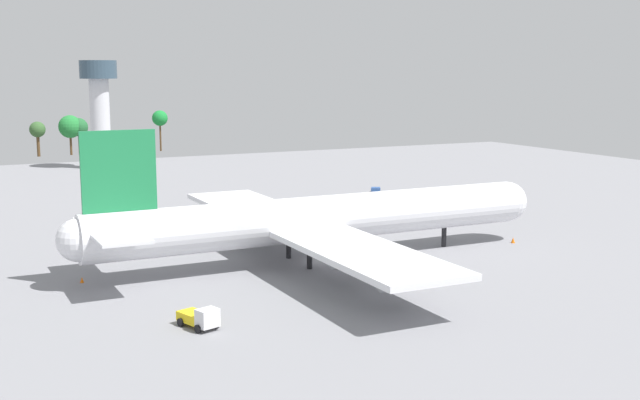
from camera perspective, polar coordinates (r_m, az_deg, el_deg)
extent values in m
plane|color=gray|center=(106.77, 0.00, -4.34)|extent=(269.33, 269.33, 0.00)
cylinder|color=silver|center=(105.58, 0.00, -1.30)|extent=(61.92, 5.91, 5.91)
sphere|color=silver|center=(122.30, 13.11, -0.10)|extent=(5.80, 5.80, 5.80)
sphere|color=silver|center=(96.19, -16.78, -2.73)|extent=(5.03, 5.03, 5.03)
cube|color=#1E7F47|center=(95.86, -14.08, 2.00)|extent=(8.67, 0.50, 9.46)
cube|color=silver|center=(92.12, -14.03, -2.57)|extent=(5.57, 8.87, 0.36)
cube|color=silver|center=(101.23, -15.19, -1.57)|extent=(5.57, 8.87, 0.36)
cube|color=silver|center=(89.93, 2.94, -3.74)|extent=(10.53, 29.72, 0.70)
cube|color=silver|center=(119.49, -4.88, -0.53)|extent=(10.53, 29.72, 0.70)
cylinder|color=gray|center=(94.56, 2.14, -4.08)|extent=(4.73, 2.48, 2.48)
cylinder|color=gray|center=(85.35, 5.68, -5.58)|extent=(4.73, 2.48, 2.48)
cylinder|color=gray|center=(116.07, -3.60, -1.61)|extent=(4.73, 2.48, 2.48)
cylinder|color=gray|center=(126.12, -5.53, -0.76)|extent=(4.73, 2.48, 2.48)
cylinder|color=black|center=(116.41, 8.78, -2.61)|extent=(0.70, 0.70, 2.79)
cylinder|color=black|center=(102.28, -0.75, -4.14)|extent=(0.70, 0.70, 2.79)
cylinder|color=black|center=(108.04, -2.24, -3.42)|extent=(0.70, 0.70, 2.79)
cube|color=silver|center=(79.21, -7.98, -8.28)|extent=(2.40, 2.09, 1.78)
cube|color=yellow|center=(81.16, -8.96, -8.18)|extent=(2.88, 3.59, 0.95)
cylinder|color=black|center=(78.96, -8.67, -9.03)|extent=(0.52, 0.88, 0.83)
cylinder|color=black|center=(80.19, -7.37, -8.72)|extent=(0.52, 0.88, 0.83)
cylinder|color=black|center=(81.23, -9.87, -8.54)|extent=(0.52, 0.88, 0.83)
cylinder|color=black|center=(82.43, -8.59, -8.24)|extent=(0.52, 0.88, 0.83)
cube|color=#2D5193|center=(158.30, 3.98, 0.58)|extent=(2.40, 2.49, 1.72)
cube|color=#2D5193|center=(160.71, 3.95, 0.61)|extent=(2.86, 3.35, 1.13)
cylinder|color=black|center=(158.35, 3.64, 0.28)|extent=(0.71, 1.01, 0.99)
cylinder|color=black|center=(158.43, 4.32, 0.27)|extent=(0.71, 1.01, 0.99)
cylinder|color=black|center=(161.29, 3.60, 0.44)|extent=(0.71, 1.01, 0.99)
cylinder|color=black|center=(161.36, 4.27, 0.44)|extent=(0.71, 1.01, 0.99)
cone|color=orange|center=(120.96, 13.53, -2.78)|extent=(0.58, 0.58, 0.83)
cone|color=orange|center=(100.04, -16.53, -5.45)|extent=(0.48, 0.48, 0.69)
cylinder|color=silver|center=(213.33, -15.31, 5.23)|extent=(4.89, 4.89, 22.91)
cylinder|color=#334756|center=(212.90, -15.46, 8.91)|extent=(9.29, 9.29, 4.55)
cylinder|color=#51381E|center=(249.57, -19.35, 3.68)|extent=(0.90, 0.90, 6.54)
sphere|color=#365C2D|center=(249.21, -19.40, 4.74)|extent=(4.61, 4.61, 4.61)
cylinder|color=#51381E|center=(250.86, -17.25, 3.80)|extent=(0.68, 0.68, 6.43)
sphere|color=#237C34|center=(250.46, -17.31, 4.99)|extent=(6.79, 6.79, 6.79)
cylinder|color=#51381E|center=(251.25, -16.69, 3.85)|extent=(0.67, 0.67, 6.59)
sphere|color=#226130|center=(250.88, -16.74, 4.97)|extent=(5.48, 5.48, 5.48)
cylinder|color=#51381E|center=(256.44, -11.25, 4.41)|extent=(0.56, 0.56, 8.82)
sphere|color=#1B8434|center=(256.03, -11.29, 5.71)|extent=(4.83, 4.83, 4.83)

